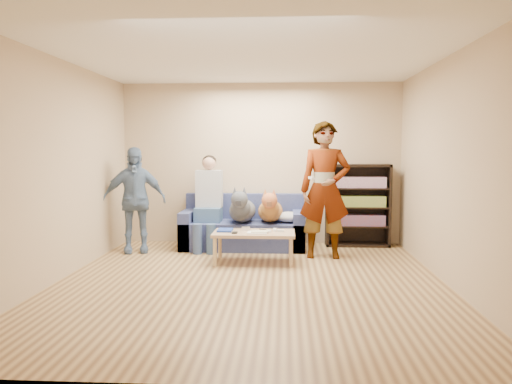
# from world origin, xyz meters

# --- Properties ---
(ground) EXTENTS (5.00, 5.00, 0.00)m
(ground) POSITION_xyz_m (0.00, 0.00, 0.00)
(ground) COLOR brown
(ground) RESTS_ON ground
(ceiling) EXTENTS (5.00, 5.00, 0.00)m
(ceiling) POSITION_xyz_m (0.00, 0.00, 2.60)
(ceiling) COLOR white
(ceiling) RESTS_ON ground
(wall_back) EXTENTS (4.50, 0.00, 4.50)m
(wall_back) POSITION_xyz_m (0.00, 2.50, 1.30)
(wall_back) COLOR tan
(wall_back) RESTS_ON ground
(wall_front) EXTENTS (4.50, 0.00, 4.50)m
(wall_front) POSITION_xyz_m (0.00, -2.50, 1.30)
(wall_front) COLOR tan
(wall_front) RESTS_ON ground
(wall_left) EXTENTS (0.00, 5.00, 5.00)m
(wall_left) POSITION_xyz_m (-2.25, 0.00, 1.30)
(wall_left) COLOR tan
(wall_left) RESTS_ON ground
(wall_right) EXTENTS (0.00, 5.00, 5.00)m
(wall_right) POSITION_xyz_m (2.25, 0.00, 1.30)
(wall_right) COLOR tan
(wall_right) RESTS_ON ground
(blanket) EXTENTS (0.45, 0.38, 0.16)m
(blanket) POSITION_xyz_m (0.46, 1.94, 0.51)
(blanket) COLOR #AAAAAF
(blanket) RESTS_ON sofa
(person_standing_right) EXTENTS (0.71, 0.47, 1.93)m
(person_standing_right) POSITION_xyz_m (0.96, 1.43, 0.97)
(person_standing_right) COLOR gray
(person_standing_right) RESTS_ON ground
(person_standing_left) EXTENTS (0.99, 0.61, 1.57)m
(person_standing_left) POSITION_xyz_m (-1.84, 1.63, 0.79)
(person_standing_left) COLOR #6985A8
(person_standing_left) RESTS_ON ground
(held_controller) EXTENTS (0.08, 0.14, 0.03)m
(held_controller) POSITION_xyz_m (0.76, 1.23, 1.15)
(held_controller) COLOR silver
(held_controller) RESTS_ON person_standing_right
(notebook_blue) EXTENTS (0.20, 0.26, 0.03)m
(notebook_blue) POSITION_xyz_m (-0.42, 1.10, 0.43)
(notebook_blue) COLOR #1C379C
(notebook_blue) RESTS_ON coffee_table
(papers) EXTENTS (0.26, 0.20, 0.02)m
(papers) POSITION_xyz_m (0.03, 0.95, 0.43)
(papers) COLOR silver
(papers) RESTS_ON coffee_table
(magazine) EXTENTS (0.22, 0.17, 0.01)m
(magazine) POSITION_xyz_m (0.06, 0.97, 0.44)
(magazine) COLOR beige
(magazine) RESTS_ON coffee_table
(camera_silver) EXTENTS (0.11, 0.06, 0.05)m
(camera_silver) POSITION_xyz_m (-0.14, 1.17, 0.45)
(camera_silver) COLOR #BBBBC0
(camera_silver) RESTS_ON coffee_table
(controller_a) EXTENTS (0.04, 0.13, 0.03)m
(controller_a) POSITION_xyz_m (0.26, 1.15, 0.43)
(controller_a) COLOR white
(controller_a) RESTS_ON coffee_table
(controller_b) EXTENTS (0.09, 0.06, 0.03)m
(controller_b) POSITION_xyz_m (0.34, 1.07, 0.43)
(controller_b) COLOR silver
(controller_b) RESTS_ON coffee_table
(headphone_cup_a) EXTENTS (0.07, 0.07, 0.02)m
(headphone_cup_a) POSITION_xyz_m (0.18, 1.03, 0.43)
(headphone_cup_a) COLOR white
(headphone_cup_a) RESTS_ON coffee_table
(headphone_cup_b) EXTENTS (0.07, 0.07, 0.02)m
(headphone_cup_b) POSITION_xyz_m (0.18, 1.11, 0.43)
(headphone_cup_b) COLOR silver
(headphone_cup_b) RESTS_ON coffee_table
(pen_orange) EXTENTS (0.13, 0.06, 0.01)m
(pen_orange) POSITION_xyz_m (-0.04, 0.89, 0.42)
(pen_orange) COLOR orange
(pen_orange) RESTS_ON coffee_table
(pen_black) EXTENTS (0.13, 0.08, 0.01)m
(pen_black) POSITION_xyz_m (0.10, 1.23, 0.42)
(pen_black) COLOR black
(pen_black) RESTS_ON coffee_table
(wallet) EXTENTS (0.07, 0.12, 0.02)m
(wallet) POSITION_xyz_m (-0.27, 0.93, 0.43)
(wallet) COLOR black
(wallet) RESTS_ON coffee_table
(sofa) EXTENTS (1.90, 0.85, 0.82)m
(sofa) POSITION_xyz_m (-0.25, 2.10, 0.28)
(sofa) COLOR #515B93
(sofa) RESTS_ON ground
(person_seated) EXTENTS (0.40, 0.73, 1.47)m
(person_seated) POSITION_xyz_m (-0.78, 1.97, 0.77)
(person_seated) COLOR #3C5C84
(person_seated) RESTS_ON sofa
(dog_gray) EXTENTS (0.40, 1.24, 0.58)m
(dog_gray) POSITION_xyz_m (-0.25, 1.86, 0.63)
(dog_gray) COLOR #53555E
(dog_gray) RESTS_ON sofa
(dog_tan) EXTENTS (0.38, 1.15, 0.55)m
(dog_tan) POSITION_xyz_m (0.17, 1.92, 0.62)
(dog_tan) COLOR #B46F37
(dog_tan) RESTS_ON sofa
(coffee_table) EXTENTS (1.10, 0.60, 0.42)m
(coffee_table) POSITION_xyz_m (-0.02, 1.05, 0.37)
(coffee_table) COLOR tan
(coffee_table) RESTS_ON ground
(bookshelf) EXTENTS (1.00, 0.34, 1.30)m
(bookshelf) POSITION_xyz_m (1.55, 2.33, 0.68)
(bookshelf) COLOR black
(bookshelf) RESTS_ON ground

